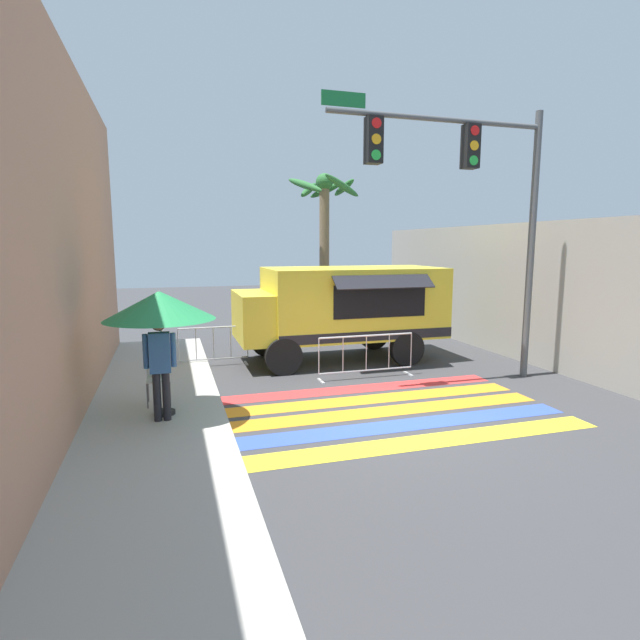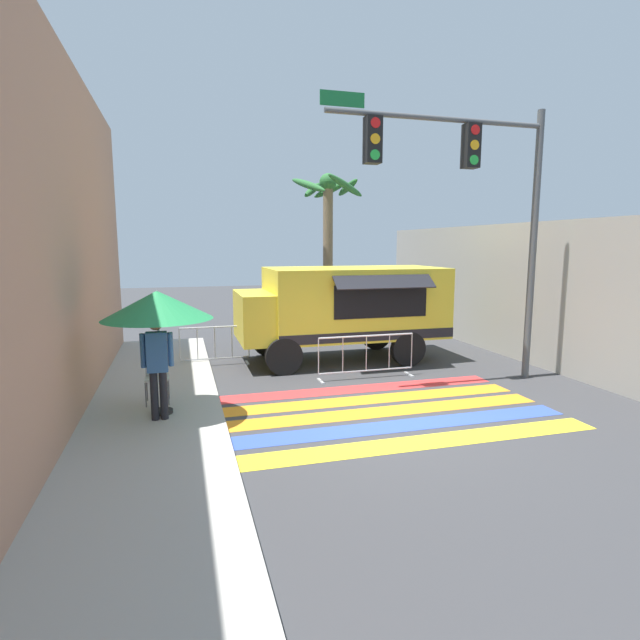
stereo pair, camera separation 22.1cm
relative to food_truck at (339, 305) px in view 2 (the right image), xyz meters
name	(u,v)px [view 2 (the right image)]	position (x,y,z in m)	size (l,w,h in m)	color
ground_plane	(383,415)	(-0.58, -4.38, -1.49)	(60.00, 60.00, 0.00)	#38383A
sidewalk_left	(83,441)	(-5.61, -4.38, -1.42)	(4.40, 16.00, 0.13)	#A8A59E
building_left_facade	(45,237)	(-5.90, -4.38, 1.70)	(0.25, 16.00, 6.37)	tan
concrete_wall_right	(526,293)	(4.72, -1.38, 0.34)	(0.20, 16.00, 3.65)	#A39E93
crosswalk_painted	(380,412)	(-0.58, -4.21, -1.48)	(6.40, 3.60, 0.01)	yellow
food_truck	(339,305)	(0.00, 0.00, 0.00)	(5.39, 2.81, 2.48)	yellow
traffic_signal_pole	(471,184)	(1.99, -2.86, 2.88)	(5.09, 0.29, 5.99)	#515456
patio_umbrella	(157,306)	(-4.44, -3.58, 0.56)	(1.87, 1.87, 2.17)	black
folding_chair	(157,373)	(-4.54, -2.87, -0.79)	(0.42, 0.42, 0.93)	#4C4C51
vendor_person	(157,361)	(-4.47, -3.89, -0.34)	(0.53, 0.23, 1.77)	black
barricade_front	(366,357)	(0.03, -1.92, -0.98)	(2.32, 0.44, 1.02)	#B7BABF
barricade_side	(215,347)	(-3.25, 0.31, -0.99)	(1.76, 0.44, 1.02)	#B7BABF
palm_tree	(328,222)	(1.06, 4.57, 2.37)	(2.49, 2.19, 5.53)	#7A664C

